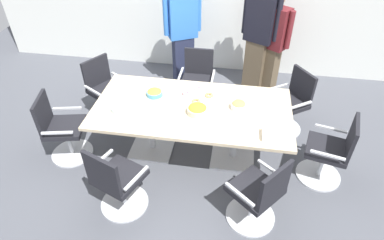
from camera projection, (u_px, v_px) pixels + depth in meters
name	position (u px, v px, depth m)	size (l,w,h in m)	color
ground_plane	(192.00, 152.00, 4.47)	(10.00, 10.00, 0.01)	#4C4F56
conference_table	(192.00, 115.00, 4.07)	(2.40, 1.20, 0.75)	#CCB793
office_chair_0	(330.00, 153.00, 3.86)	(0.65, 0.65, 0.91)	silver
office_chair_1	(289.00, 105.00, 4.62)	(0.75, 0.75, 0.91)	silver
office_chair_2	(197.00, 83.00, 5.08)	(0.54, 0.54, 0.91)	silver
office_chair_3	(106.00, 92.00, 4.87)	(0.74, 0.74, 0.91)	silver
office_chair_4	(61.00, 131.00, 4.18)	(0.64, 0.64, 0.91)	silver
office_chair_5	(117.00, 183.00, 3.50)	(0.70, 0.70, 0.91)	silver
office_chair_6	(258.00, 196.00, 3.37)	(0.76, 0.76, 0.91)	silver
person_standing_0	(183.00, 31.00, 5.17)	(0.58, 0.40, 1.89)	#232842
person_standing_1	(259.00, 35.00, 5.08)	(0.58, 0.40, 1.87)	brown
person_standing_2	(271.00, 42.00, 5.13)	(0.55, 0.43, 1.69)	brown
snack_bowl_chips_yellow	(155.00, 93.00, 4.17)	(0.21, 0.21, 0.08)	#4C9EC6
snack_bowl_chips_orange	(197.00, 109.00, 3.87)	(0.24, 0.24, 0.11)	beige
snack_bowl_cookies	(239.00, 105.00, 3.94)	(0.19, 0.19, 0.11)	white
donut_platter	(197.00, 95.00, 4.17)	(0.40, 0.40, 0.04)	white
plate_stack	(121.00, 109.00, 3.93)	(0.22, 0.22, 0.05)	white
napkin_pile	(271.00, 135.00, 3.54)	(0.18, 0.18, 0.08)	white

